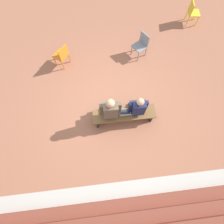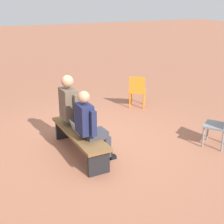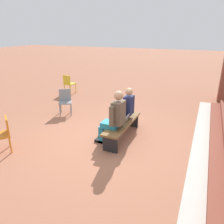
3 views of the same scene
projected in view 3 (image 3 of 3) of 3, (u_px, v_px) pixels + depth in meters
ground_plane at (108, 139)px, 5.86m from camera, size 60.00×60.00×0.00m
concrete_strip at (200, 153)px, 5.19m from camera, size 8.39×0.40×0.01m
bench at (122, 125)px, 5.81m from camera, size 1.80×0.44×0.45m
person_student at (125, 109)px, 6.01m from camera, size 0.52×0.65×1.30m
person_adult at (114, 117)px, 5.36m from camera, size 0.58×0.73×1.41m
laptop at (123, 120)px, 5.77m from camera, size 0.32×0.29×0.21m
plastic_chair_foreground at (65, 100)px, 7.51m from camera, size 0.58×0.58×0.84m
plastic_chair_mid_courtyard at (3, 132)px, 5.13m from camera, size 0.59×0.59×0.84m
plastic_chair_far_left at (69, 83)px, 9.93m from camera, size 0.47×0.47×0.84m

